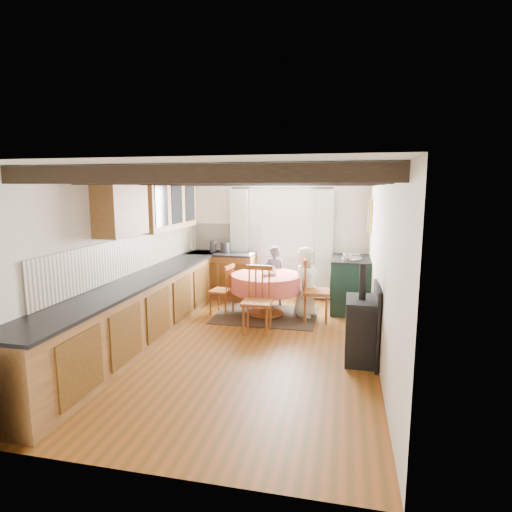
% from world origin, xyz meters
% --- Properties ---
extents(floor, '(3.60, 5.50, 0.00)m').
position_xyz_m(floor, '(0.00, 0.00, 0.00)').
color(floor, brown).
rests_on(floor, ground).
extents(ceiling, '(3.60, 5.50, 0.00)m').
position_xyz_m(ceiling, '(0.00, 0.00, 2.40)').
color(ceiling, white).
rests_on(ceiling, ground).
extents(wall_back, '(3.60, 0.00, 2.40)m').
position_xyz_m(wall_back, '(0.00, 2.75, 1.20)').
color(wall_back, silver).
rests_on(wall_back, ground).
extents(wall_front, '(3.60, 0.00, 2.40)m').
position_xyz_m(wall_front, '(0.00, -2.75, 1.20)').
color(wall_front, silver).
rests_on(wall_front, ground).
extents(wall_left, '(0.00, 5.50, 2.40)m').
position_xyz_m(wall_left, '(-1.80, 0.00, 1.20)').
color(wall_left, silver).
rests_on(wall_left, ground).
extents(wall_right, '(0.00, 5.50, 2.40)m').
position_xyz_m(wall_right, '(1.80, 0.00, 1.20)').
color(wall_right, silver).
rests_on(wall_right, ground).
extents(beam_a, '(3.60, 0.16, 0.16)m').
position_xyz_m(beam_a, '(0.00, -2.00, 2.31)').
color(beam_a, '#2F2318').
rests_on(beam_a, ceiling).
extents(beam_b, '(3.60, 0.16, 0.16)m').
position_xyz_m(beam_b, '(0.00, -1.00, 2.31)').
color(beam_b, '#2F2318').
rests_on(beam_b, ceiling).
extents(beam_c, '(3.60, 0.16, 0.16)m').
position_xyz_m(beam_c, '(0.00, 0.00, 2.31)').
color(beam_c, '#2F2318').
rests_on(beam_c, ceiling).
extents(beam_d, '(3.60, 0.16, 0.16)m').
position_xyz_m(beam_d, '(0.00, 1.00, 2.31)').
color(beam_d, '#2F2318').
rests_on(beam_d, ceiling).
extents(beam_e, '(3.60, 0.16, 0.16)m').
position_xyz_m(beam_e, '(0.00, 2.00, 2.31)').
color(beam_e, '#2F2318').
rests_on(beam_e, ceiling).
extents(splash_left, '(0.02, 4.50, 0.55)m').
position_xyz_m(splash_left, '(-1.78, 0.30, 1.20)').
color(splash_left, beige).
rests_on(splash_left, wall_left).
extents(splash_back, '(1.40, 0.02, 0.55)m').
position_xyz_m(splash_back, '(-1.00, 2.73, 1.20)').
color(splash_back, beige).
rests_on(splash_back, wall_back).
extents(base_cabinet_left, '(0.60, 5.30, 0.88)m').
position_xyz_m(base_cabinet_left, '(-1.50, 0.00, 0.44)').
color(base_cabinet_left, olive).
rests_on(base_cabinet_left, floor).
extents(base_cabinet_back, '(1.30, 0.60, 0.88)m').
position_xyz_m(base_cabinet_back, '(-1.05, 2.45, 0.44)').
color(base_cabinet_back, olive).
rests_on(base_cabinet_back, floor).
extents(worktop_left, '(0.64, 5.30, 0.04)m').
position_xyz_m(worktop_left, '(-1.48, 0.00, 0.90)').
color(worktop_left, black).
rests_on(worktop_left, base_cabinet_left).
extents(worktop_back, '(1.30, 0.64, 0.04)m').
position_xyz_m(worktop_back, '(-1.05, 2.43, 0.90)').
color(worktop_back, black).
rests_on(worktop_back, base_cabinet_back).
extents(wall_cabinet_glass, '(0.34, 1.80, 0.90)m').
position_xyz_m(wall_cabinet_glass, '(-1.63, 1.20, 1.95)').
color(wall_cabinet_glass, olive).
rests_on(wall_cabinet_glass, wall_left).
extents(wall_cabinet_solid, '(0.34, 0.90, 0.70)m').
position_xyz_m(wall_cabinet_solid, '(-1.63, -0.30, 1.90)').
color(wall_cabinet_solid, olive).
rests_on(wall_cabinet_solid, wall_left).
extents(window_frame, '(1.34, 0.03, 1.54)m').
position_xyz_m(window_frame, '(0.10, 2.73, 1.60)').
color(window_frame, white).
rests_on(window_frame, wall_back).
extents(window_pane, '(1.20, 0.01, 1.40)m').
position_xyz_m(window_pane, '(0.10, 2.74, 1.60)').
color(window_pane, white).
rests_on(window_pane, wall_back).
extents(curtain_left, '(0.35, 0.10, 2.10)m').
position_xyz_m(curtain_left, '(-0.75, 2.65, 1.10)').
color(curtain_left, beige).
rests_on(curtain_left, wall_back).
extents(curtain_right, '(0.35, 0.10, 2.10)m').
position_xyz_m(curtain_right, '(0.95, 2.65, 1.10)').
color(curtain_right, beige).
rests_on(curtain_right, wall_back).
extents(curtain_rod, '(2.00, 0.03, 0.03)m').
position_xyz_m(curtain_rod, '(0.10, 2.65, 2.20)').
color(curtain_rod, black).
rests_on(curtain_rod, wall_back).
extents(wall_picture, '(0.04, 0.50, 0.60)m').
position_xyz_m(wall_picture, '(1.77, 2.30, 1.70)').
color(wall_picture, gold).
rests_on(wall_picture, wall_right).
extents(wall_plate, '(0.30, 0.02, 0.30)m').
position_xyz_m(wall_plate, '(1.05, 2.72, 1.70)').
color(wall_plate, silver).
rests_on(wall_plate, wall_back).
extents(rug, '(1.73, 1.34, 0.01)m').
position_xyz_m(rug, '(0.05, 1.43, 0.01)').
color(rug, '#373123').
rests_on(rug, floor).
extents(dining_table, '(1.21, 1.21, 0.73)m').
position_xyz_m(dining_table, '(0.05, 1.43, 0.37)').
color(dining_table, '#E25A3C').
rests_on(dining_table, floor).
extents(chair_near, '(0.45, 0.47, 1.02)m').
position_xyz_m(chair_near, '(0.07, 0.56, 0.51)').
color(chair_near, brown).
rests_on(chair_near, floor).
extents(chair_left, '(0.45, 0.44, 0.88)m').
position_xyz_m(chair_left, '(-0.74, 1.38, 0.44)').
color(chair_left, brown).
rests_on(chair_left, floor).
extents(chair_right, '(0.49, 0.47, 1.06)m').
position_xyz_m(chair_right, '(0.91, 1.35, 0.53)').
color(chair_right, brown).
rests_on(chair_right, floor).
extents(aga_range, '(0.69, 1.07, 0.98)m').
position_xyz_m(aga_range, '(1.47, 2.09, 0.49)').
color(aga_range, black).
rests_on(aga_range, floor).
extents(cast_iron_stove, '(0.38, 0.63, 1.27)m').
position_xyz_m(cast_iron_stove, '(1.58, -0.18, 0.63)').
color(cast_iron_stove, black).
rests_on(cast_iron_stove, floor).
extents(child_far, '(0.47, 0.37, 1.14)m').
position_xyz_m(child_far, '(0.07, 2.08, 0.57)').
color(child_far, '#3F414E').
rests_on(child_far, floor).
extents(child_right, '(0.56, 0.69, 1.21)m').
position_xyz_m(child_right, '(0.71, 1.55, 0.61)').
color(child_right, white).
rests_on(child_right, floor).
extents(bowl_a, '(0.28, 0.28, 0.05)m').
position_xyz_m(bowl_a, '(0.07, 1.33, 0.75)').
color(bowl_a, silver).
rests_on(bowl_a, dining_table).
extents(bowl_b, '(0.21, 0.21, 0.06)m').
position_xyz_m(bowl_b, '(0.15, 1.38, 0.76)').
color(bowl_b, silver).
rests_on(bowl_b, dining_table).
extents(cup, '(0.10, 0.10, 0.08)m').
position_xyz_m(cup, '(0.11, 1.68, 0.77)').
color(cup, silver).
rests_on(cup, dining_table).
extents(canister_tall, '(0.14, 0.14, 0.24)m').
position_xyz_m(canister_tall, '(-1.23, 2.41, 1.04)').
color(canister_tall, '#262628').
rests_on(canister_tall, worktop_back).
extents(canister_wide, '(0.19, 0.19, 0.21)m').
position_xyz_m(canister_wide, '(-0.99, 2.45, 1.03)').
color(canister_wide, '#262628').
rests_on(canister_wide, worktop_back).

